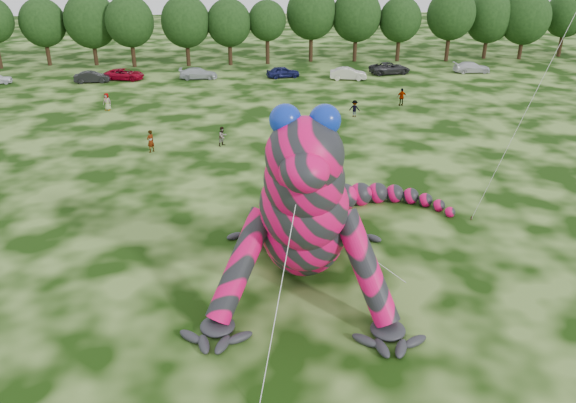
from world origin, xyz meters
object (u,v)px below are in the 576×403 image
(tree_8, at_px, (229,32))
(car_3, at_px, (198,73))
(inflatable_gecko, at_px, (305,175))
(tree_9, at_px, (267,32))
(spectator_4, at_px, (107,102))
(spectator_2, at_px, (355,109))
(tree_10, at_px, (311,24))
(car_7, at_px, (472,67))
(car_2, at_px, (124,74))
(spectator_1, at_px, (223,136))
(tree_16, at_px, (564,24))
(tree_15, at_px, (524,25))
(car_6, at_px, (390,68))
(tree_4, at_px, (44,32))
(spectator_3, at_px, (402,97))
(tree_13, at_px, (450,25))
(car_5, at_px, (348,74))
(tree_7, at_px, (186,31))
(car_4, at_px, (283,72))
(car_1, at_px, (92,77))
(tree_6, at_px, (131,32))
(tree_14, at_px, (488,26))
(spectator_0, at_px, (151,141))
(tree_11, at_px, (356,25))
(tree_5, at_px, (92,29))
(tree_12, at_px, (400,29))

(tree_8, xyz_separation_m, car_3, (-3.95, -8.78, -3.78))
(inflatable_gecko, distance_m, tree_9, 54.83)
(spectator_4, height_order, spectator_2, spectator_4)
(tree_10, xyz_separation_m, car_7, (20.39, -9.58, -4.55))
(car_2, relative_size, spectator_1, 2.97)
(tree_16, bearing_deg, inflatable_gecko, -128.46)
(tree_15, distance_m, car_6, 23.73)
(tree_4, bearing_deg, spectator_3, -30.08)
(tree_13, relative_size, car_5, 2.23)
(car_2, bearing_deg, tree_10, -56.47)
(tree_7, height_order, tree_9, tree_7)
(car_4, xyz_separation_m, spectator_4, (-19.17, -13.88, 0.17))
(car_1, height_order, spectator_2, spectator_2)
(tree_7, bearing_deg, tree_10, 5.80)
(tree_6, distance_m, tree_14, 51.06)
(tree_14, height_order, car_3, tree_14)
(tree_14, distance_m, car_5, 26.34)
(tree_16, bearing_deg, spectator_0, -145.36)
(tree_13, distance_m, car_1, 49.45)
(spectator_1, bearing_deg, car_4, 30.51)
(car_1, xyz_separation_m, spectator_1, (16.61, -25.20, 0.14))
(car_6, distance_m, spectator_3, 15.99)
(tree_6, relative_size, car_7, 1.98)
(car_4, bearing_deg, tree_10, -35.77)
(tree_16, distance_m, car_3, 54.91)
(tree_11, xyz_separation_m, tree_15, (24.69, -0.42, -0.22))
(tree_4, xyz_separation_m, tree_13, (56.77, -1.59, 0.54))
(tree_8, bearing_deg, tree_16, 2.75)
(tree_10, distance_m, car_2, 27.21)
(inflatable_gecko, distance_m, tree_11, 57.28)
(tree_11, distance_m, tree_14, 19.69)
(car_2, bearing_deg, spectator_0, -154.28)
(car_3, xyz_separation_m, spectator_3, (22.22, -14.81, 0.24))
(tree_13, xyz_separation_m, spectator_3, (-13.08, -23.72, -4.14))
(spectator_3, bearing_deg, tree_11, -95.34)
(tree_7, height_order, car_4, tree_7)
(car_6, bearing_deg, car_4, 85.18)
(tree_11, bearing_deg, tree_10, 176.56)
(tree_10, bearing_deg, tree_11, -3.44)
(tree_15, relative_size, spectator_0, 5.15)
(tree_14, bearing_deg, tree_11, -178.46)
(car_6, bearing_deg, tree_5, 67.69)
(inflatable_gecko, xyz_separation_m, tree_13, (26.83, 54.60, 0.08))
(tree_14, xyz_separation_m, spectator_3, (-19.41, -25.32, -3.77))
(spectator_1, bearing_deg, spectator_2, -13.27)
(tree_14, distance_m, car_2, 52.08)
(car_5, xyz_separation_m, spectator_0, (-21.00, -25.33, 0.19))
(tree_6, distance_m, tree_13, 44.69)
(tree_10, height_order, car_5, tree_10)
(tree_12, bearing_deg, car_7, -48.35)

